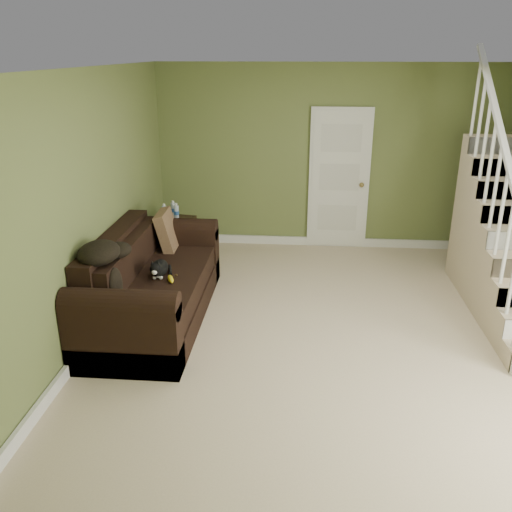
% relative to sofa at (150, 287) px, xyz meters
% --- Properties ---
extents(floor, '(5.00, 5.50, 0.01)m').
position_rel_sofa_xyz_m(floor, '(2.02, -0.19, -0.36)').
color(floor, '#C0AB8A').
rests_on(floor, ground).
extents(ceiling, '(5.00, 5.50, 0.01)m').
position_rel_sofa_xyz_m(ceiling, '(2.02, -0.19, 2.24)').
color(ceiling, white).
rests_on(ceiling, wall_back).
extents(wall_back, '(5.00, 0.04, 2.60)m').
position_rel_sofa_xyz_m(wall_back, '(2.02, 2.56, 0.94)').
color(wall_back, olive).
rests_on(wall_back, floor).
extents(wall_front, '(5.00, 0.04, 2.60)m').
position_rel_sofa_xyz_m(wall_front, '(2.02, -2.94, 0.94)').
color(wall_front, olive).
rests_on(wall_front, floor).
extents(wall_left, '(0.04, 5.50, 2.60)m').
position_rel_sofa_xyz_m(wall_left, '(-0.48, -0.19, 0.94)').
color(wall_left, olive).
rests_on(wall_left, floor).
extents(baseboard_back, '(5.00, 0.04, 0.12)m').
position_rel_sofa_xyz_m(baseboard_back, '(2.02, 2.53, -0.30)').
color(baseboard_back, white).
rests_on(baseboard_back, floor).
extents(baseboard_left, '(0.04, 5.50, 0.12)m').
position_rel_sofa_xyz_m(baseboard_left, '(-0.45, -0.19, -0.30)').
color(baseboard_left, white).
rests_on(baseboard_left, floor).
extents(door, '(0.86, 0.12, 2.02)m').
position_rel_sofa_xyz_m(door, '(2.12, 2.51, 0.64)').
color(door, white).
rests_on(door, floor).
extents(sofa, '(1.04, 2.40, 0.95)m').
position_rel_sofa_xyz_m(sofa, '(0.00, 0.00, 0.00)').
color(sofa, black).
rests_on(sofa, floor).
extents(side_table, '(0.59, 0.59, 0.85)m').
position_rel_sofa_xyz_m(side_table, '(-0.13, 1.66, -0.05)').
color(side_table, black).
rests_on(side_table, floor).
extents(cat, '(0.22, 0.47, 0.23)m').
position_rel_sofa_xyz_m(cat, '(0.13, -0.05, 0.24)').
color(cat, black).
rests_on(cat, sofa).
extents(banana, '(0.12, 0.20, 0.05)m').
position_rel_sofa_xyz_m(banana, '(0.28, -0.17, 0.18)').
color(banana, yellow).
rests_on(banana, sofa).
extents(throw_pillow, '(0.25, 0.49, 0.50)m').
position_rel_sofa_xyz_m(throw_pillow, '(0.01, 0.85, 0.36)').
color(throw_pillow, '#432C1B').
rests_on(throw_pillow, sofa).
extents(throw_blanket, '(0.47, 0.56, 0.20)m').
position_rel_sofa_xyz_m(throw_blanket, '(-0.27, -0.62, 0.62)').
color(throw_blanket, black).
rests_on(throw_blanket, sofa).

